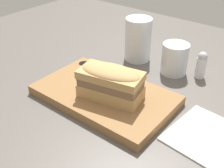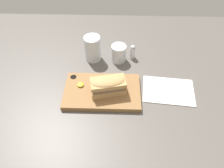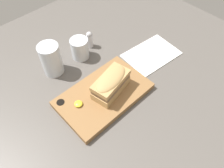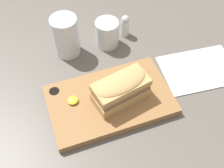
% 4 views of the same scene
% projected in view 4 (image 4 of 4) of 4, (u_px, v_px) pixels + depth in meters
% --- Properties ---
extents(dining_table, '(1.44, 1.22, 0.02)m').
position_uv_depth(dining_table, '(107.00, 99.00, 0.77)').
color(dining_table, '#56514C').
rests_on(dining_table, ground).
extents(serving_board, '(0.32, 0.20, 0.02)m').
position_uv_depth(serving_board, '(110.00, 100.00, 0.74)').
color(serving_board, olive).
rests_on(serving_board, dining_table).
extents(sandwich, '(0.15, 0.10, 0.08)m').
position_uv_depth(sandwich, '(121.00, 88.00, 0.70)').
color(sandwich, tan).
rests_on(sandwich, serving_board).
extents(mustard_dollop, '(0.03, 0.03, 0.01)m').
position_uv_depth(mustard_dollop, '(72.00, 99.00, 0.72)').
color(mustard_dollop, yellow).
rests_on(mustard_dollop, serving_board).
extents(water_glass, '(0.08, 0.08, 0.13)m').
position_uv_depth(water_glass, '(66.00, 38.00, 0.82)').
color(water_glass, silver).
rests_on(water_glass, dining_table).
extents(wine_glass, '(0.07, 0.07, 0.08)m').
position_uv_depth(wine_glass, '(107.00, 34.00, 0.86)').
color(wine_glass, silver).
rests_on(wine_glass, dining_table).
extents(napkin, '(0.23, 0.17, 0.00)m').
position_uv_depth(napkin, '(200.00, 70.00, 0.82)').
color(napkin, white).
rests_on(napkin, dining_table).
extents(salt_shaker, '(0.03, 0.03, 0.07)m').
position_uv_depth(salt_shaker, '(125.00, 25.00, 0.88)').
color(salt_shaker, white).
rests_on(salt_shaker, dining_table).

